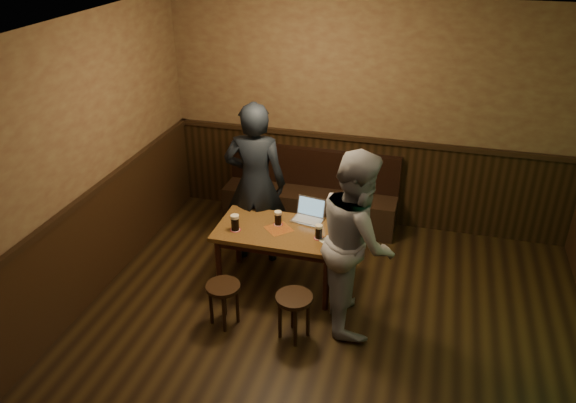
{
  "coord_description": "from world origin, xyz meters",
  "views": [
    {
      "loc": [
        0.76,
        -3.48,
        3.65
      ],
      "look_at": [
        -0.54,
        1.22,
        1.08
      ],
      "focal_mm": 35.0,
      "sensor_mm": 36.0,
      "label": 1
    }
  ],
  "objects_px": {
    "pint_left": "(235,223)",
    "pint_mid": "(278,218)",
    "person_grey": "(357,240)",
    "pub_table": "(279,236)",
    "stool_left": "(223,293)",
    "stool_right": "(294,304)",
    "laptop": "(309,214)",
    "bench": "(310,200)",
    "pint_right": "(319,232)",
    "person_suit": "(255,184)"
  },
  "relations": [
    {
      "from": "bench",
      "to": "pint_mid",
      "type": "xyz_separation_m",
      "value": [
        -0.03,
        -1.34,
        0.46
      ]
    },
    {
      "from": "bench",
      "to": "laptop",
      "type": "bearing_deg",
      "value": -77.58
    },
    {
      "from": "pub_table",
      "to": "pint_right",
      "type": "bearing_deg",
      "value": -9.16
    },
    {
      "from": "pint_right",
      "to": "person_suit",
      "type": "xyz_separation_m",
      "value": [
        -0.84,
        0.54,
        0.17
      ]
    },
    {
      "from": "laptop",
      "to": "person_grey",
      "type": "bearing_deg",
      "value": -36.52
    },
    {
      "from": "pub_table",
      "to": "pint_mid",
      "type": "bearing_deg",
      "value": 110.81
    },
    {
      "from": "stool_left",
      "to": "person_grey",
      "type": "xyz_separation_m",
      "value": [
        1.19,
        0.42,
        0.54
      ]
    },
    {
      "from": "stool_left",
      "to": "person_grey",
      "type": "height_order",
      "value": "person_grey"
    },
    {
      "from": "bench",
      "to": "pint_left",
      "type": "height_order",
      "value": "bench"
    },
    {
      "from": "laptop",
      "to": "pub_table",
      "type": "bearing_deg",
      "value": -121.39
    },
    {
      "from": "pint_mid",
      "to": "person_grey",
      "type": "relative_size",
      "value": 0.09
    },
    {
      "from": "pint_left",
      "to": "pint_mid",
      "type": "xyz_separation_m",
      "value": [
        0.39,
        0.22,
        -0.01
      ]
    },
    {
      "from": "stool_left",
      "to": "bench",
      "type": "bearing_deg",
      "value": 81.32
    },
    {
      "from": "bench",
      "to": "pint_right",
      "type": "height_order",
      "value": "bench"
    },
    {
      "from": "laptop",
      "to": "person_suit",
      "type": "bearing_deg",
      "value": 173.78
    },
    {
      "from": "stool_right",
      "to": "pint_mid",
      "type": "xyz_separation_m",
      "value": [
        -0.4,
        0.86,
        0.39
      ]
    },
    {
      "from": "bench",
      "to": "person_suit",
      "type": "height_order",
      "value": "person_suit"
    },
    {
      "from": "bench",
      "to": "person_grey",
      "type": "xyz_separation_m",
      "value": [
        0.86,
        -1.77,
        0.59
      ]
    },
    {
      "from": "stool_right",
      "to": "pint_left",
      "type": "height_order",
      "value": "pint_left"
    },
    {
      "from": "pint_left",
      "to": "person_suit",
      "type": "height_order",
      "value": "person_suit"
    },
    {
      "from": "pub_table",
      "to": "person_suit",
      "type": "height_order",
      "value": "person_suit"
    },
    {
      "from": "pint_mid",
      "to": "person_grey",
      "type": "height_order",
      "value": "person_grey"
    },
    {
      "from": "pub_table",
      "to": "pint_left",
      "type": "height_order",
      "value": "pint_left"
    },
    {
      "from": "pub_table",
      "to": "person_grey",
      "type": "relative_size",
      "value": 0.72
    },
    {
      "from": "person_grey",
      "to": "pub_table",
      "type": "bearing_deg",
      "value": 51.33
    },
    {
      "from": "bench",
      "to": "pint_left",
      "type": "relative_size",
      "value": 12.56
    },
    {
      "from": "stool_left",
      "to": "pint_right",
      "type": "distance_m",
      "value": 1.12
    },
    {
      "from": "pub_table",
      "to": "person_grey",
      "type": "bearing_deg",
      "value": -22.27
    },
    {
      "from": "pint_right",
      "to": "pub_table",
      "type": "bearing_deg",
      "value": 171.09
    },
    {
      "from": "laptop",
      "to": "person_suit",
      "type": "xyz_separation_m",
      "value": [
        -0.66,
        0.19,
        0.19
      ]
    },
    {
      "from": "stool_left",
      "to": "stool_right",
      "type": "relative_size",
      "value": 0.96
    },
    {
      "from": "pub_table",
      "to": "stool_left",
      "type": "bearing_deg",
      "value": -113.89
    },
    {
      "from": "stool_right",
      "to": "laptop",
      "type": "relative_size",
      "value": 1.34
    },
    {
      "from": "pint_mid",
      "to": "person_suit",
      "type": "distance_m",
      "value": 0.57
    },
    {
      "from": "stool_left",
      "to": "pint_right",
      "type": "height_order",
      "value": "pint_right"
    },
    {
      "from": "laptop",
      "to": "person_grey",
      "type": "xyz_separation_m",
      "value": [
        0.61,
        -0.63,
        0.15
      ]
    },
    {
      "from": "bench",
      "to": "person_suit",
      "type": "bearing_deg",
      "value": -113.16
    },
    {
      "from": "laptop",
      "to": "person_suit",
      "type": "relative_size",
      "value": 0.19
    },
    {
      "from": "pint_left",
      "to": "pint_mid",
      "type": "distance_m",
      "value": 0.45
    },
    {
      "from": "pint_left",
      "to": "person_grey",
      "type": "xyz_separation_m",
      "value": [
        1.29,
        -0.21,
        0.12
      ]
    },
    {
      "from": "pub_table",
      "to": "laptop",
      "type": "relative_size",
      "value": 3.66
    },
    {
      "from": "pint_left",
      "to": "pint_right",
      "type": "relative_size",
      "value": 1.15
    },
    {
      "from": "bench",
      "to": "pub_table",
      "type": "height_order",
      "value": "bench"
    },
    {
      "from": "pint_left",
      "to": "pint_mid",
      "type": "bearing_deg",
      "value": 29.64
    },
    {
      "from": "bench",
      "to": "laptop",
      "type": "xyz_separation_m",
      "value": [
        0.25,
        -1.14,
        0.44
      ]
    },
    {
      "from": "stool_right",
      "to": "pint_left",
      "type": "distance_m",
      "value": 1.1
    },
    {
      "from": "pint_left",
      "to": "person_grey",
      "type": "distance_m",
      "value": 1.31
    },
    {
      "from": "laptop",
      "to": "stool_left",
      "type": "bearing_deg",
      "value": -109.35
    },
    {
      "from": "person_grey",
      "to": "stool_right",
      "type": "bearing_deg",
      "value": 114.78
    },
    {
      "from": "pint_mid",
      "to": "laptop",
      "type": "relative_size",
      "value": 0.44
    }
  ]
}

